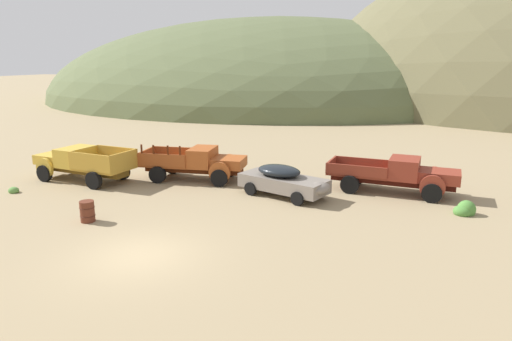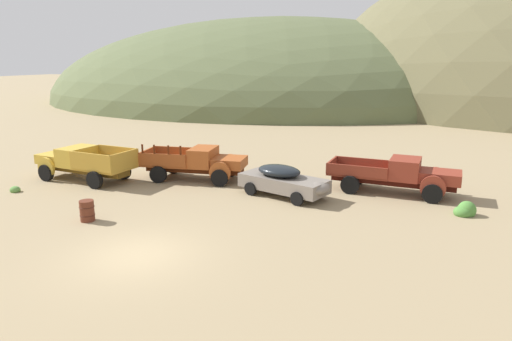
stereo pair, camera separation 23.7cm
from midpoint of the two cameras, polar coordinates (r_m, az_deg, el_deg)
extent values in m
plane|color=#998460|center=(17.05, -14.20, -10.22)|extent=(300.00, 300.00, 0.00)
ellipsoid|color=#56603D|center=(86.08, 3.11, 9.26)|extent=(80.79, 76.50, 27.68)
cube|color=brown|center=(27.93, -20.35, 0.20)|extent=(5.81, 1.52, 0.36)
cube|color=gold|center=(29.37, -23.32, 1.47)|extent=(1.97, 1.96, 0.55)
cube|color=#B7B2A8|center=(30.01, -24.38, 1.56)|extent=(0.19, 1.24, 0.44)
cylinder|color=gold|center=(29.96, -21.42, 1.18)|extent=(1.21, 0.29, 1.20)
cylinder|color=gold|center=(28.59, -24.52, 0.31)|extent=(1.21, 0.29, 1.20)
cube|color=gold|center=(28.17, -21.25, 1.70)|extent=(1.51, 2.18, 1.05)
cube|color=black|center=(28.56, -22.11, 2.21)|extent=(0.21, 1.75, 0.59)
cube|color=#B5882D|center=(26.78, -18.04, 0.35)|extent=(3.08, 2.41, 0.12)
cube|color=#B5882D|center=(27.44, -16.58, 1.92)|extent=(2.90, 0.36, 0.95)
cube|color=#B5882D|center=(25.92, -19.76, 1.00)|extent=(2.90, 0.36, 0.95)
cube|color=#B5882D|center=(25.74, -15.88, 1.21)|extent=(0.29, 2.16, 0.95)
cylinder|color=black|center=(30.05, -21.30, 0.68)|extent=(0.98, 0.36, 0.96)
cylinder|color=black|center=(28.61, -24.55, -0.26)|extent=(0.98, 0.36, 0.96)
cylinder|color=black|center=(27.52, -16.01, -0.05)|extent=(0.98, 0.36, 0.96)
cylinder|color=black|center=(25.94, -19.28, -1.13)|extent=(0.98, 0.36, 0.96)
cube|color=#51220D|center=(26.53, -7.40, 0.27)|extent=(5.70, 1.80, 0.36)
cube|color=#A34C1E|center=(25.81, -3.10, 1.03)|extent=(2.01, 2.03, 0.55)
cube|color=#B7B2A8|center=(25.62, -1.32, 0.88)|extent=(0.26, 1.23, 0.44)
cylinder|color=#A34C1E|center=(24.96, -4.26, -0.27)|extent=(1.21, 0.35, 1.20)
cylinder|color=#A34C1E|center=(26.96, -2.98, 0.81)|extent=(1.21, 0.35, 1.20)
cube|color=#A34C1E|center=(26.20, -6.35, 1.71)|extent=(1.58, 2.23, 1.05)
cube|color=black|center=(25.98, -5.14, 2.11)|extent=(0.30, 1.74, 0.59)
cube|color=#97471E|center=(27.02, -10.49, 0.93)|extent=(3.12, 2.54, 0.12)
cube|color=#97471E|center=(25.97, -11.44, 1.29)|extent=(2.82, 0.50, 0.70)
cube|color=#97471E|center=(27.91, -9.68, 2.23)|extent=(2.82, 0.50, 0.70)
cube|color=#97471E|center=(27.48, -13.15, 1.88)|extent=(0.41, 2.15, 0.70)
cube|color=#51220D|center=(26.32, -13.77, 2.66)|extent=(0.09, 0.09, 0.50)
cube|color=#51220D|center=(26.02, -12.36, 2.62)|extent=(0.09, 0.09, 0.50)
cube|color=#51220D|center=(25.68, -10.63, 2.55)|extent=(0.09, 0.09, 0.50)
cube|color=#51220D|center=(25.42, -9.15, 2.50)|extent=(0.09, 0.09, 0.50)
cylinder|color=black|center=(24.98, -4.29, -0.93)|extent=(0.99, 0.41, 0.96)
cylinder|color=black|center=(27.07, -2.94, 0.25)|extent=(0.99, 0.41, 0.96)
cylinder|color=black|center=(26.21, -11.86, -0.48)|extent=(0.99, 0.41, 0.96)
cylinder|color=black|center=(28.21, -10.03, 0.62)|extent=(0.99, 0.41, 0.96)
cube|color=slate|center=(23.18, 3.74, -1.57)|extent=(4.87, 3.06, 0.68)
ellipsoid|color=black|center=(23.18, 3.20, -0.03)|extent=(2.73, 2.21, 0.57)
ellipsoid|color=slate|center=(22.14, 8.13, -2.25)|extent=(1.38, 1.67, 0.61)
cylinder|color=black|center=(21.82, 5.47, -3.53)|extent=(0.71, 0.39, 0.68)
cylinder|color=black|center=(23.30, 7.84, -2.46)|extent=(0.71, 0.39, 0.68)
cylinder|color=black|center=(23.37, -0.38, -2.28)|extent=(0.71, 0.39, 0.68)
cylinder|color=black|center=(24.76, 2.19, -1.37)|extent=(0.71, 0.39, 0.68)
cube|color=#42140D|center=(24.72, 16.90, -1.23)|extent=(6.25, 1.26, 0.36)
cube|color=maroon|center=(24.48, 22.29, -0.72)|extent=(2.05, 1.74, 0.55)
cube|color=#B7B2A8|center=(24.49, 24.41, -0.98)|extent=(0.14, 1.13, 0.44)
cylinder|color=maroon|center=(23.63, 21.50, -2.03)|extent=(1.21, 0.24, 1.20)
cylinder|color=maroon|center=(25.51, 21.70, -0.93)|extent=(1.21, 0.24, 1.20)
cube|color=maroon|center=(24.50, 18.38, 0.23)|extent=(1.54, 1.96, 1.05)
cube|color=black|center=(24.41, 19.93, 0.57)|extent=(0.14, 1.60, 0.59)
cube|color=maroon|center=(24.89, 13.07, -0.31)|extent=(3.24, 2.13, 0.12)
cube|color=maroon|center=(23.88, 12.67, -0.06)|extent=(3.14, 0.27, 0.55)
cube|color=maroon|center=(25.76, 13.52, 0.91)|extent=(3.14, 0.27, 0.55)
cube|color=maroon|center=(25.12, 9.74, 0.77)|extent=(0.21, 1.97, 0.55)
cylinder|color=black|center=(23.65, 21.44, -2.72)|extent=(0.97, 0.33, 0.96)
cylinder|color=black|center=(25.63, 21.65, -1.51)|extent=(0.97, 0.33, 0.96)
cylinder|color=black|center=(24.07, 11.94, -1.76)|extent=(0.97, 0.33, 0.96)
cylinder|color=black|center=(26.02, 12.88, -0.64)|extent=(0.97, 0.33, 0.96)
cylinder|color=#5B2819|center=(20.94, -20.05, -4.75)|extent=(0.61, 0.61, 0.92)
torus|color=#401C11|center=(20.88, -20.09, -4.27)|extent=(0.65, 0.65, 0.03)
torus|color=#401C11|center=(20.99, -20.01, -5.22)|extent=(0.65, 0.65, 0.03)
ellipsoid|color=#5B8E42|center=(27.08, -27.66, -2.16)|extent=(0.56, 0.50, 0.39)
ellipsoid|color=#5B8E42|center=(27.08, -27.59, -2.16)|extent=(0.44, 0.40, 0.37)
ellipsoid|color=#4C8438|center=(22.46, 24.69, -4.75)|extent=(0.79, 0.71, 0.57)
ellipsoid|color=#4C8438|center=(22.50, 24.84, -4.80)|extent=(0.69, 0.62, 0.49)
ellipsoid|color=#4C8438|center=(22.58, 25.11, -4.51)|extent=(0.80, 0.72, 0.84)
camera|label=1|loc=(0.12, -89.70, 0.07)|focal=32.01mm
camera|label=2|loc=(0.12, 90.30, -0.07)|focal=32.01mm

